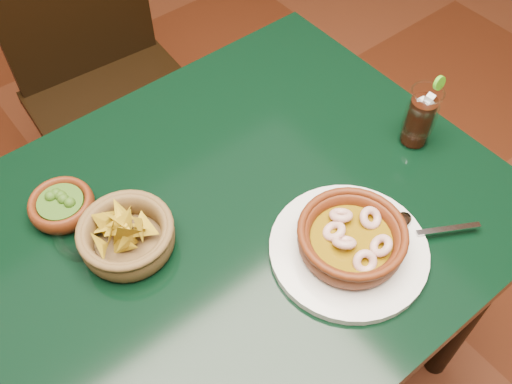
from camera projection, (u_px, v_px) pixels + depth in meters
dining_table at (192, 273)px, 1.08m from camera, size 1.20×0.80×0.75m
dining_chair at (107, 83)px, 1.59m from camera, size 0.47×0.47×0.96m
shrimp_plate at (351, 242)px, 0.97m from camera, size 0.35×0.28×0.07m
chip_basket at (127, 236)px, 0.98m from camera, size 0.20×0.20×0.11m
guacamole_ramekin at (62, 205)px, 1.03m from camera, size 0.14×0.14×0.05m
cola_drink at (420, 117)px, 1.10m from camera, size 0.13×0.13×0.15m
glass_ashtray at (86, 233)px, 1.00m from camera, size 0.12×0.12×0.03m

